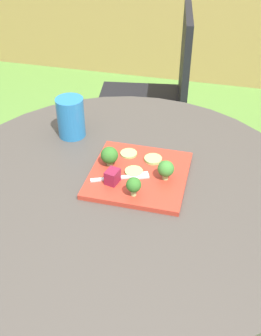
% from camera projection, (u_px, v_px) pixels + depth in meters
% --- Properties ---
extents(ground_plane, '(12.00, 12.00, 0.00)m').
position_uv_depth(ground_plane, '(124.00, 336.00, 1.52)').
color(ground_plane, '#568438').
extents(patio_table, '(1.00, 1.00, 0.74)m').
position_uv_depth(patio_table, '(123.00, 244.00, 1.22)').
color(patio_table, '#423D38').
rests_on(patio_table, ground_plane).
extents(patio_chair, '(0.50, 0.50, 0.90)m').
position_uv_depth(patio_chair, '(160.00, 89.00, 1.99)').
color(patio_chair, black).
rests_on(patio_chair, ground_plane).
extents(salad_plate, '(0.26, 0.26, 0.01)m').
position_uv_depth(salad_plate, '(139.00, 175.00, 1.09)').
color(salad_plate, '#AD3323').
rests_on(salad_plate, patio_table).
extents(drinking_glass, '(0.08, 0.08, 0.12)m').
position_uv_depth(drinking_glass, '(71.00, 119.00, 1.23)').
color(drinking_glass, '#236BA8').
rests_on(drinking_glass, patio_table).
extents(fork, '(0.15, 0.08, 0.00)m').
position_uv_depth(fork, '(126.00, 177.00, 1.07)').
color(fork, silver).
rests_on(fork, salad_plate).
extents(broccoli_floret_0, '(0.05, 0.05, 0.06)m').
position_uv_depth(broccoli_floret_0, '(109.00, 155.00, 1.10)').
color(broccoli_floret_0, '#99B770').
rests_on(broccoli_floret_0, salad_plate).
extents(broccoli_floret_1, '(0.04, 0.04, 0.05)m').
position_uv_depth(broccoli_floret_1, '(166.00, 169.00, 1.05)').
color(broccoli_floret_1, '#99B770').
rests_on(broccoli_floret_1, salad_plate).
extents(broccoli_floret_2, '(0.04, 0.04, 0.05)m').
position_uv_depth(broccoli_floret_2, '(134.00, 185.00, 1.00)').
color(broccoli_floret_2, '#99B770').
rests_on(broccoli_floret_2, salad_plate).
extents(cucumber_slice_0, '(0.05, 0.05, 0.01)m').
position_uv_depth(cucumber_slice_0, '(134.00, 172.00, 1.09)').
color(cucumber_slice_0, '#8EB766').
rests_on(cucumber_slice_0, salad_plate).
extents(cucumber_slice_1, '(0.05, 0.05, 0.01)m').
position_uv_depth(cucumber_slice_1, '(129.00, 153.00, 1.15)').
color(cucumber_slice_1, '#8EB766').
rests_on(cucumber_slice_1, salad_plate).
extents(cucumber_slice_2, '(0.05, 0.05, 0.01)m').
position_uv_depth(cucumber_slice_2, '(153.00, 159.00, 1.13)').
color(cucumber_slice_2, '#8EB766').
rests_on(cucumber_slice_2, salad_plate).
extents(beet_chunk_0, '(0.04, 0.04, 0.04)m').
position_uv_depth(beet_chunk_0, '(112.00, 177.00, 1.04)').
color(beet_chunk_0, maroon).
rests_on(beet_chunk_0, salad_plate).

